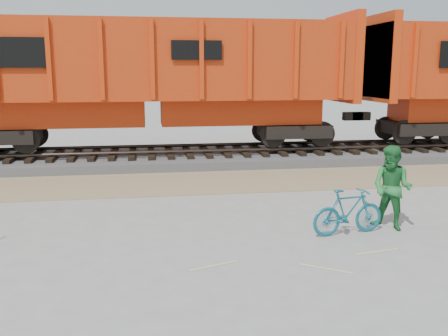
% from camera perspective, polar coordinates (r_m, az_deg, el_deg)
% --- Properties ---
extents(ground, '(120.00, 120.00, 0.00)m').
position_cam_1_polar(ground, '(9.41, 4.35, -8.92)').
color(ground, '#9E9E99').
rests_on(ground, ground).
extents(gravel_strip, '(120.00, 3.00, 0.02)m').
position_cam_1_polar(gravel_strip, '(14.61, -0.50, -1.57)').
color(gravel_strip, tan).
rests_on(gravel_strip, ground).
extents(ballast_bed, '(120.00, 4.00, 0.30)m').
position_cam_1_polar(ballast_bed, '(17.99, -2.10, 1.28)').
color(ballast_bed, slate).
rests_on(ballast_bed, ground).
extents(track, '(120.00, 2.60, 0.24)m').
position_cam_1_polar(track, '(17.93, -2.11, 2.30)').
color(track, black).
rests_on(track, ballast_bed).
extents(hopper_car_center, '(14.00, 3.13, 4.65)m').
position_cam_1_polar(hopper_car_center, '(17.61, -8.24, 10.31)').
color(hopper_car_center, black).
rests_on(hopper_car_center, track).
extents(bicycle_teal, '(1.60, 0.68, 0.93)m').
position_cam_1_polar(bicycle_teal, '(10.21, 14.01, -4.87)').
color(bicycle_teal, '#13637A').
rests_on(bicycle_teal, ground).
extents(person_man, '(1.05, 1.07, 1.73)m').
position_cam_1_polar(person_man, '(10.71, 18.65, -2.17)').
color(person_man, '#257737').
rests_on(person_man, ground).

